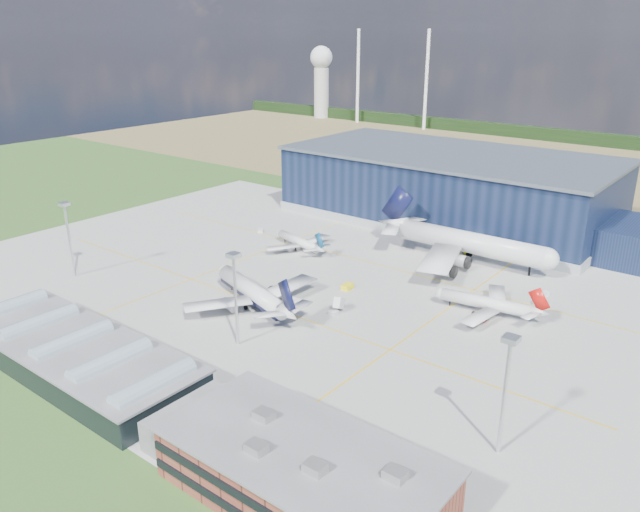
{
  "coord_description": "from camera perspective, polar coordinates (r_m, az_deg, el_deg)",
  "views": [
    {
      "loc": [
        106.97,
        -121.43,
        70.74
      ],
      "look_at": [
        4.57,
        8.43,
        10.0
      ],
      "focal_mm": 35.0,
      "sensor_mm": 36.0,
      "label": 1
    }
  ],
  "objects": [
    {
      "name": "airliner_red",
      "position": [
        168.14,
        14.93,
        -3.6
      ],
      "size": [
        34.12,
        33.56,
        9.84
      ],
      "primitive_type": null,
      "rotation": [
        0.0,
        0.0,
        3.29
      ],
      "color": "silver",
      "rests_on": "ground"
    },
    {
      "name": "airliner_regional",
      "position": [
        210.38,
        -1.97,
        1.75
      ],
      "size": [
        32.12,
        31.7,
        8.64
      ],
      "primitive_type": null,
      "rotation": [
        0.0,
        0.0,
        2.89
      ],
      "color": "silver",
      "rests_on": "ground"
    },
    {
      "name": "light_mast_center",
      "position": [
        144.29,
        -7.79,
        -2.57
      ],
      "size": [
        2.6,
        2.6,
        23.0
      ],
      "color": "silver",
      "rests_on": "ground"
    },
    {
      "name": "horizon_dressing",
      "position": [
        513.03,
        2.7,
        16.06
      ],
      "size": [
        440.2,
        18.0,
        70.0
      ],
      "color": "white",
      "rests_on": "ground"
    },
    {
      "name": "light_mast_east",
      "position": [
        111.53,
        16.7,
        -10.51
      ],
      "size": [
        2.6,
        2.6,
        23.0
      ],
      "color": "silver",
      "rests_on": "ground"
    },
    {
      "name": "gse_cart_b",
      "position": [
        230.01,
        -5.48,
        2.33
      ],
      "size": [
        3.32,
        3.45,
        1.25
      ],
      "primitive_type": "cube",
      "rotation": [
        0.0,
        0.0,
        0.69
      ],
      "color": "silver",
      "rests_on": "ground"
    },
    {
      "name": "ops_building",
      "position": [
        104.02,
        -1.62,
        -19.18
      ],
      "size": [
        46.0,
        23.0,
        10.9
      ],
      "color": "brown",
      "rests_on": "ground"
    },
    {
      "name": "airliner_widebody",
      "position": [
        202.27,
        13.68,
        2.16
      ],
      "size": [
        63.11,
        61.77,
        20.34
      ],
      "primitive_type": null,
      "rotation": [
        0.0,
        0.0,
        0.01
      ],
      "color": "silver",
      "rests_on": "ground"
    },
    {
      "name": "gse_cart_a",
      "position": [
        186.01,
        19.82,
        -3.26
      ],
      "size": [
        2.6,
        3.11,
        1.15
      ],
      "primitive_type": "cube",
      "rotation": [
        0.0,
        0.0,
        -0.36
      ],
      "color": "silver",
      "rests_on": "ground"
    },
    {
      "name": "light_mast_west",
      "position": [
        198.23,
        -22.1,
        2.45
      ],
      "size": [
        2.6,
        2.6,
        23.0
      ],
      "color": "silver",
      "rests_on": "ground"
    },
    {
      "name": "car_b",
      "position": [
        138.88,
        -12.23,
        -10.69
      ],
      "size": [
        3.67,
        2.38,
        1.14
      ],
      "primitive_type": "imported",
      "rotation": [
        0.0,
        0.0,
        1.94
      ],
      "color": "#99999E",
      "rests_on": "ground"
    },
    {
      "name": "glass_concourse",
      "position": [
        145.37,
        -20.8,
        -8.74
      ],
      "size": [
        78.0,
        23.0,
        8.6
      ],
      "color": "black",
      "rests_on": "ground"
    },
    {
      "name": "airstair",
      "position": [
        165.35,
        1.75,
        -4.61
      ],
      "size": [
        3.15,
        4.9,
        2.92
      ],
      "primitive_type": "cube",
      "rotation": [
        0.0,
        0.0,
        0.32
      ],
      "color": "silver",
      "rests_on": "ground"
    },
    {
      "name": "ground",
      "position": [
        176.61,
        -2.86,
        -3.47
      ],
      "size": [
        600.0,
        600.0,
        0.0
      ],
      "primitive_type": "plane",
      "color": "#2C4D1C",
      "rests_on": "ground"
    },
    {
      "name": "airliner_navy",
      "position": [
        167.47,
        -6.23,
        -2.45
      ],
      "size": [
        51.18,
        50.6,
        13.35
      ],
      "primitive_type": null,
      "rotation": [
        0.0,
        0.0,
        2.83
      ],
      "color": "silver",
      "rests_on": "ground"
    },
    {
      "name": "treeline",
      "position": [
        439.88,
        24.09,
        9.72
      ],
      "size": [
        600.0,
        8.0,
        8.0
      ],
      "primitive_type": "cube",
      "color": "black",
      "rests_on": "ground"
    },
    {
      "name": "gse_tug_a",
      "position": [
        179.31,
        2.52,
        -2.82
      ],
      "size": [
        2.54,
        3.88,
        1.55
      ],
      "primitive_type": "cube",
      "rotation": [
        0.0,
        0.0,
        0.07
      ],
      "color": "#FFEF16",
      "rests_on": "ground"
    },
    {
      "name": "farmland",
      "position": [
        364.72,
        20.64,
        7.7
      ],
      "size": [
        600.0,
        220.0,
        0.01
      ],
      "primitive_type": "cube",
      "color": "olive",
      "rests_on": "ground"
    },
    {
      "name": "gse_tug_c",
      "position": [
        212.82,
        13.34,
        0.39
      ],
      "size": [
        3.12,
        3.79,
        1.43
      ],
      "primitive_type": "cube",
      "rotation": [
        0.0,
        0.0,
        0.39
      ],
      "color": "#FFEF16",
      "rests_on": "ground"
    },
    {
      "name": "apron",
      "position": [
        183.61,
        -0.82,
        -2.48
      ],
      "size": [
        220.0,
        160.0,
        0.08
      ],
      "color": "gray",
      "rests_on": "ground"
    },
    {
      "name": "hangar",
      "position": [
        247.18,
        12.23,
        5.87
      ],
      "size": [
        145.0,
        62.0,
        26.1
      ],
      "color": "black",
      "rests_on": "ground"
    },
    {
      "name": "gse_van_a",
      "position": [
        168.41,
        -2.43,
        -4.27
      ],
      "size": [
        5.21,
        2.45,
        2.23
      ],
      "primitive_type": "cube",
      "rotation": [
        0.0,
        0.0,
        1.61
      ],
      "color": "silver",
      "rests_on": "ground"
    }
  ]
}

